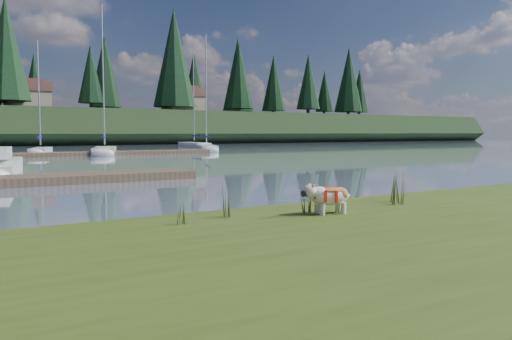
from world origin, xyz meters
TOP-DOWN VIEW (x-y plane):
  - ground at (0.00, 30.00)m, footprint 200.00×200.00m
  - bank at (0.00, -6.00)m, footprint 60.00×9.00m
  - bulldog at (1.55, -2.93)m, footprint 0.92×0.49m
  - dock_far at (2.00, 30.00)m, footprint 26.00×2.20m
  - sailboat_bg_2 at (2.27, 33.96)m, footprint 2.75×6.06m
  - sailboat_bg_3 at (7.08, 32.74)m, footprint 4.07×8.56m
  - sailboat_bg_4 at (17.51, 34.86)m, footprint 4.00×7.70m
  - sailboat_bg_5 at (21.66, 47.23)m, footprint 2.36×8.50m
  - weed_0 at (-0.13, -2.28)m, footprint 0.17×0.14m
  - weed_1 at (1.30, -2.64)m, footprint 0.17×0.14m
  - weed_2 at (3.52, -2.76)m, footprint 0.17×0.14m
  - weed_3 at (-1.07, -2.46)m, footprint 0.17×0.14m
  - weed_4 at (1.86, -2.94)m, footprint 0.17×0.14m
  - weed_5 at (3.78, -2.42)m, footprint 0.17×0.14m
  - mud_lip at (0.00, -1.60)m, footprint 60.00×0.50m
  - conifer_4 at (3.00, 66.00)m, footprint 6.16×6.16m
  - conifer_5 at (15.00, 70.00)m, footprint 3.96×3.96m
  - conifer_6 at (28.00, 68.00)m, footprint 7.04×7.04m
  - conifer_7 at (42.00, 71.00)m, footprint 5.28×5.28m
  - conifer_8 at (55.00, 67.00)m, footprint 4.62×4.62m
  - conifer_9 at (68.00, 70.00)m, footprint 5.94×5.94m
  - house_1 at (6.00, 71.00)m, footprint 6.30×5.30m
  - house_2 at (30.00, 69.00)m, footprint 6.30×5.30m

SIDE VIEW (x-z plane):
  - ground at x=0.00m, z-range 0.00..0.00m
  - mud_lip at x=0.00m, z-range 0.00..0.14m
  - dock_far at x=2.00m, z-range 0.00..0.30m
  - bank at x=0.00m, z-range 0.00..0.35m
  - sailboat_bg_5 at x=21.66m, z-range -5.65..6.29m
  - sailboat_bg_3 at x=7.08m, z-range -5.86..6.50m
  - sailboat_bg_4 at x=17.51m, z-range -5.32..5.98m
  - sailboat_bg_2 at x=2.27m, z-range -4.26..4.93m
  - weed_4 at x=1.86m, z-range 0.32..0.68m
  - weed_3 at x=-1.07m, z-range 0.31..0.79m
  - weed_1 at x=1.30m, z-range 0.31..0.79m
  - weed_0 at x=-0.13m, z-range 0.30..0.96m
  - weed_5 at x=3.78m, z-range 0.29..1.00m
  - weed_2 at x=3.52m, z-range 0.29..1.03m
  - bulldog at x=1.55m, z-range 0.42..0.96m
  - house_1 at x=6.00m, z-range 4.99..9.64m
  - house_2 at x=30.00m, z-range 4.99..9.64m
  - conifer_5 at x=15.00m, z-range 5.65..16.00m
  - conifer_8 at x=55.00m, z-range 5.62..17.40m
  - conifer_7 at x=42.00m, z-range 5.59..18.79m
  - conifer_9 at x=68.00m, z-range 5.55..20.18m
  - conifer_4 at x=3.00m, z-range 5.54..20.64m
  - conifer_6 at x=28.00m, z-range 5.49..22.49m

